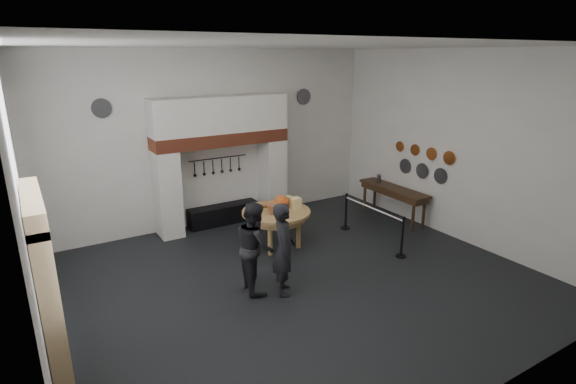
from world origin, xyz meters
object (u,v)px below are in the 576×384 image
work_table (276,212)px  side_table (394,188)px  visitor_far (255,247)px  barrier_post_far (346,212)px  visitor_near (284,249)px  iron_range (223,214)px  barrier_post_near (402,238)px

work_table → side_table: 3.63m
work_table → side_table: (3.62, -0.09, 0.03)m
visitor_far → barrier_post_far: 3.81m
visitor_near → visitor_far: bearing=70.7°
work_table → side_table: side_table is taller
visitor_near → visitor_far: size_ratio=1.02×
barrier_post_far → side_table: bearing=-3.7°
side_table → iron_range: bearing=152.7°
visitor_far → iron_range: bearing=-3.8°
iron_range → side_table: 4.65m
iron_range → barrier_post_near: size_ratio=2.11×
iron_range → visitor_far: visitor_far is taller
iron_range → side_table: (4.10, -2.11, 0.62)m
iron_range → work_table: size_ratio=1.19×
visitor_far → barrier_post_near: visitor_far is taller
visitor_far → barrier_post_near: (3.45, -0.43, -0.43)m
barrier_post_far → visitor_far: bearing=-155.5°
iron_range → barrier_post_near: 4.76m
visitor_near → barrier_post_near: visitor_near is taller
side_table → barrier_post_near: (-1.54, -1.90, -0.42)m
iron_range → visitor_near: (-0.49, -3.98, 0.65)m
barrier_post_near → barrier_post_far: (0.00, 2.00, 0.00)m
visitor_far → visitor_near: bearing=-124.9°
iron_range → barrier_post_far: barrier_post_far is taller
visitor_far → barrier_post_far: (3.45, 1.57, -0.43)m
work_table → barrier_post_near: 2.91m
iron_range → barrier_post_far: size_ratio=2.11×
iron_range → side_table: bearing=-27.3°
visitor_far → barrier_post_far: visitor_far is taller
visitor_near → iron_range: bearing=18.7°
visitor_far → side_table: size_ratio=0.80×
barrier_post_far → barrier_post_near: bearing=-90.0°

